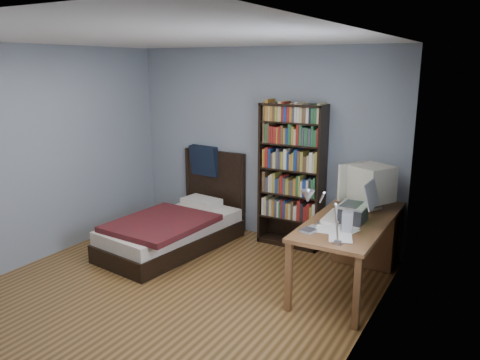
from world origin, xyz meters
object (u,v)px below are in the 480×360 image
at_px(crt_monitor, 369,184).
at_px(keyboard, 335,217).
at_px(bed, 176,227).
at_px(desk_lamp, 313,202).
at_px(soda_can, 346,205).
at_px(bookshelf, 292,176).
at_px(desk, 363,232).
at_px(laptop, 355,211).
at_px(speaker, 347,222).

xyz_separation_m(crt_monitor, keyboard, (-0.19, -0.53, -0.26)).
distance_m(crt_monitor, bed, 2.45).
relative_size(desk_lamp, soda_can, 4.53).
bearing_deg(bookshelf, desk, -13.68).
relative_size(desk_lamp, bed, 0.29).
relative_size(laptop, bed, 0.21).
bearing_deg(crt_monitor, speaker, -87.58).
xyz_separation_m(desk, speaker, (0.08, -0.90, 0.41)).
bearing_deg(bed, keyboard, -0.59).
bearing_deg(soda_can, laptop, -59.58).
xyz_separation_m(crt_monitor, soda_can, (-0.17, -0.22, -0.21)).
relative_size(desk, speaker, 8.77).
height_order(soda_can, bed, bed).
height_order(bookshelf, bed, bookshelf).
height_order(speaker, bookshelf, bookshelf).
height_order(desk, keyboard, keyboard).
relative_size(soda_can, bed, 0.06).
height_order(crt_monitor, bed, crt_monitor).
relative_size(laptop, desk_lamp, 0.74).
bearing_deg(speaker, bookshelf, 118.33).
height_order(crt_monitor, keyboard, crt_monitor).
bearing_deg(bookshelf, soda_can, -30.04).
bearing_deg(bed, speaker, -8.57).
height_order(desk, desk_lamp, desk_lamp).
height_order(speaker, soda_can, speaker).
xyz_separation_m(keyboard, bookshelf, (-0.85, 0.82, 0.17)).
height_order(desk, soda_can, soda_can).
bearing_deg(bed, bookshelf, 32.66).
height_order(laptop, speaker, laptop).
bearing_deg(bookshelf, desk_lamp, -61.83).
distance_m(keyboard, bed, 2.14).
bearing_deg(laptop, desk, 95.72).
xyz_separation_m(desk, soda_can, (-0.13, -0.26, 0.37)).
bearing_deg(desk, speaker, -85.01).
relative_size(desk, laptop, 4.04).
distance_m(desk, laptop, 0.72).
relative_size(crt_monitor, bed, 0.29).
distance_m(crt_monitor, speaker, 0.88).
relative_size(laptop, soda_can, 3.37).
bearing_deg(bed, desk_lamp, -25.50).
xyz_separation_m(desk_lamp, soda_can, (-0.13, 1.36, -0.41)).
bearing_deg(crt_monitor, laptop, -88.33).
bearing_deg(desk, laptop, -84.28).
relative_size(soda_can, bookshelf, 0.07).
bearing_deg(soda_can, bed, -172.16).
distance_m(laptop, speaker, 0.32).
bearing_deg(desk_lamp, soda_can, 95.28).
bearing_deg(laptop, desk_lamp, -93.38).
distance_m(keyboard, bookshelf, 1.19).
bearing_deg(desk, bookshelf, 166.32).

